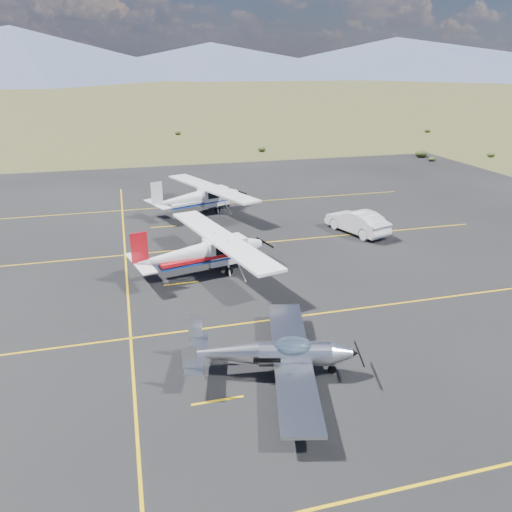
{
  "coord_description": "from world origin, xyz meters",
  "views": [
    {
      "loc": [
        -5.62,
        -18.78,
        11.81
      ],
      "look_at": [
        1.21,
        6.64,
        1.6
      ],
      "focal_mm": 35.0,
      "sensor_mm": 36.0,
      "label": 1
    }
  ],
  "objects_px": {
    "aircraft_low_wing": "(275,354)",
    "aircraft_cessna": "(203,251)",
    "aircraft_plain": "(199,197)",
    "sedan": "(357,222)"
  },
  "relations": [
    {
      "from": "aircraft_cessna",
      "to": "aircraft_plain",
      "type": "height_order",
      "value": "aircraft_cessna"
    },
    {
      "from": "aircraft_plain",
      "to": "sedan",
      "type": "distance_m",
      "value": 13.44
    },
    {
      "from": "aircraft_low_wing",
      "to": "aircraft_cessna",
      "type": "relative_size",
      "value": 0.76
    },
    {
      "from": "aircraft_plain",
      "to": "aircraft_low_wing",
      "type": "bearing_deg",
      "value": -112.95
    },
    {
      "from": "aircraft_low_wing",
      "to": "sedan",
      "type": "height_order",
      "value": "aircraft_low_wing"
    },
    {
      "from": "aircraft_low_wing",
      "to": "aircraft_plain",
      "type": "height_order",
      "value": "aircraft_plain"
    },
    {
      "from": "aircraft_low_wing",
      "to": "aircraft_cessna",
      "type": "height_order",
      "value": "aircraft_cessna"
    },
    {
      "from": "aircraft_cessna",
      "to": "sedan",
      "type": "bearing_deg",
      "value": 6.41
    },
    {
      "from": "aircraft_low_wing",
      "to": "aircraft_plain",
      "type": "relative_size",
      "value": 0.78
    },
    {
      "from": "aircraft_low_wing",
      "to": "aircraft_cessna",
      "type": "bearing_deg",
      "value": 109.33
    }
  ]
}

